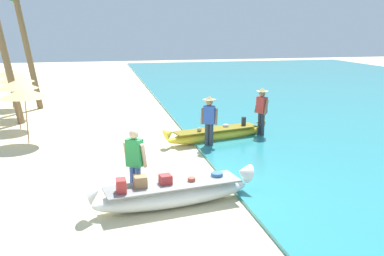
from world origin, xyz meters
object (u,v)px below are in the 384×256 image
boat_yellow_midground (216,134)px  person_vendor_hatted (209,118)px  person_tourist_customer (135,161)px  boat_white_foreground (173,193)px  palm_tree_leaning_seaward (17,3)px  person_vendor_assistant (262,109)px

boat_yellow_midground → person_vendor_hatted: size_ratio=2.27×
person_tourist_customer → boat_white_foreground: bearing=-33.8°
boat_yellow_midground → person_vendor_hatted: 1.18m
person_tourist_customer → palm_tree_leaning_seaward: size_ratio=0.27×
boat_white_foreground → boat_yellow_midground: boat_white_foreground is taller
boat_white_foreground → boat_yellow_midground: (2.44, 5.07, -0.05)m
boat_white_foreground → person_vendor_hatted: person_vendor_hatted is taller
boat_yellow_midground → person_vendor_assistant: (1.71, 0.17, 0.79)m
boat_white_foreground → palm_tree_leaning_seaward: palm_tree_leaning_seaward is taller
boat_yellow_midground → person_tourist_customer: (-3.22, -4.56, 0.70)m
boat_white_foreground → boat_yellow_midground: bearing=64.3°
boat_white_foreground → boat_yellow_midground: 5.63m
palm_tree_leaning_seaward → person_vendor_assistant: bearing=-39.6°
person_vendor_assistant → palm_tree_leaning_seaward: palm_tree_leaning_seaward is taller
boat_yellow_midground → person_vendor_hatted: (-0.47, -0.77, 0.75)m
person_tourist_customer → boat_yellow_midground: bearing=54.8°
palm_tree_leaning_seaward → boat_yellow_midground: bearing=-46.1°
person_tourist_customer → person_vendor_assistant: size_ratio=0.94×
person_vendor_hatted → palm_tree_leaning_seaward: 11.62m
person_tourist_customer → palm_tree_leaning_seaward: (-4.18, 12.25, 3.99)m
person_vendor_assistant → palm_tree_leaning_seaward: (-9.10, 7.52, 3.89)m
boat_yellow_midground → person_tourist_customer: person_tourist_customer is taller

